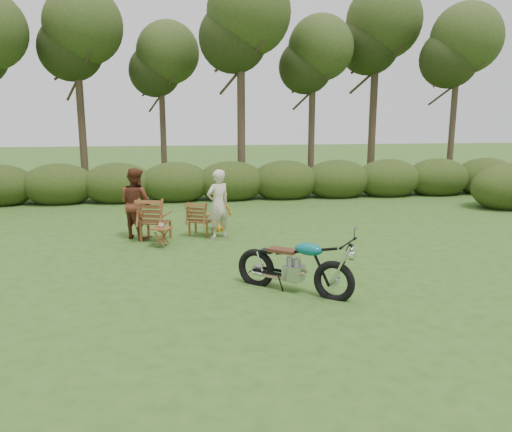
{
  "coord_description": "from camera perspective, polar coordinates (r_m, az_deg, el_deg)",
  "views": [
    {
      "loc": [
        -1.61,
        -8.96,
        3.09
      ],
      "look_at": [
        -0.13,
        1.52,
        0.9
      ],
      "focal_mm": 35.0,
      "sensor_mm": 36.0,
      "label": 1
    }
  ],
  "objects": [
    {
      "name": "lawn_chair_right",
      "position": [
        12.95,
        -6.26,
        -2.18
      ],
      "size": [
        0.8,
        0.8,
        0.88
      ],
      "primitive_type": null,
      "rotation": [
        0.0,
        0.0,
        2.72
      ],
      "color": "#5A3116",
      "rests_on": "ground"
    },
    {
      "name": "ground",
      "position": [
        9.61,
        2.06,
        -7.07
      ],
      "size": [
        80.0,
        80.0,
        0.0
      ],
      "primitive_type": "plane",
      "color": "#2A4A18",
      "rests_on": "ground"
    },
    {
      "name": "side_table",
      "position": [
        11.9,
        -10.73,
        -2.41
      ],
      "size": [
        0.55,
        0.51,
        0.46
      ],
      "primitive_type": null,
      "rotation": [
        0.0,
        0.0,
        -0.36
      ],
      "color": "brown",
      "rests_on": "ground"
    },
    {
      "name": "lawn_chair_left",
      "position": [
        12.66,
        -11.33,
        -2.66
      ],
      "size": [
        0.92,
        0.92,
        1.07
      ],
      "primitive_type": null,
      "rotation": [
        0.0,
        0.0,
        2.84
      ],
      "color": "#5B3616",
      "rests_on": "ground"
    },
    {
      "name": "adult_a",
      "position": [
        12.62,
        -4.3,
        -2.51
      ],
      "size": [
        0.75,
        0.67,
        1.73
      ],
      "primitive_type": "imported",
      "rotation": [
        0.0,
        0.0,
        3.66
      ],
      "color": "beige",
      "rests_on": "ground"
    },
    {
      "name": "motorcycle",
      "position": [
        8.95,
        4.28,
        -8.55
      ],
      "size": [
        2.17,
        1.93,
        1.21
      ],
      "primitive_type": null,
      "rotation": [
        0.0,
        0.0,
        -0.65
      ],
      "color": "#0CA2A4",
      "rests_on": "ground"
    },
    {
      "name": "tree_line",
      "position": [
        18.83,
        -1.63,
        13.88
      ],
      "size": [
        22.52,
        11.62,
        8.14
      ],
      "color": "#3C2C21",
      "rests_on": "ground"
    },
    {
      "name": "adult_b",
      "position": [
        12.94,
        -13.39,
        -2.45
      ],
      "size": [
        1.09,
        1.08,
        1.78
      ],
      "primitive_type": "imported",
      "rotation": [
        0.0,
        0.0,
        2.42
      ],
      "color": "#5A2919",
      "rests_on": "ground"
    },
    {
      "name": "cup",
      "position": [
        11.86,
        -10.79,
        -1.06
      ],
      "size": [
        0.14,
        0.14,
        0.1
      ],
      "primitive_type": "imported",
      "rotation": [
        0.0,
        0.0,
        -0.12
      ],
      "color": "beige",
      "rests_on": "side_table"
    },
    {
      "name": "child",
      "position": [
        13.37,
        -4.16,
        -1.7
      ],
      "size": [
        0.85,
        0.7,
        1.15
      ],
      "primitive_type": "imported",
      "rotation": [
        0.0,
        0.0,
        3.57
      ],
      "color": "orange",
      "rests_on": "ground"
    }
  ]
}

